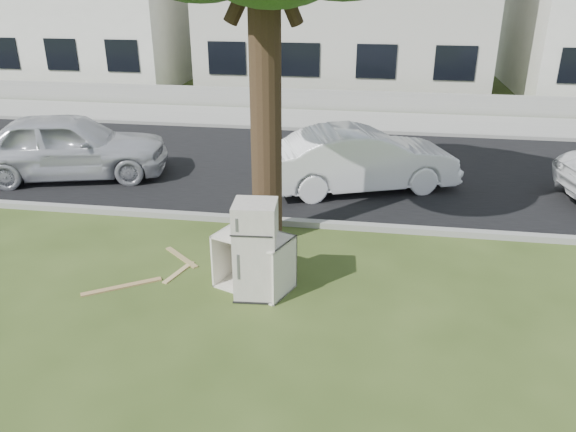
% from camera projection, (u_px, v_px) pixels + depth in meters
% --- Properties ---
extents(ground, '(120.00, 120.00, 0.00)m').
position_uv_depth(ground, '(272.00, 290.00, 8.70)').
color(ground, '#334619').
extents(road, '(120.00, 7.00, 0.01)m').
position_uv_depth(road, '(314.00, 168.00, 14.14)').
color(road, black).
rests_on(road, ground).
extents(kerb_near, '(120.00, 0.18, 0.12)m').
position_uv_depth(kerb_near, '(294.00, 225.00, 10.92)').
color(kerb_near, gray).
rests_on(kerb_near, ground).
extents(kerb_far, '(120.00, 0.18, 0.12)m').
position_uv_depth(kerb_far, '(327.00, 132.00, 17.36)').
color(kerb_far, gray).
rests_on(kerb_far, ground).
extents(sidewalk, '(120.00, 2.80, 0.01)m').
position_uv_depth(sidewalk, '(331.00, 120.00, 18.67)').
color(sidewalk, gray).
rests_on(sidewalk, ground).
extents(low_wall, '(120.00, 0.15, 0.70)m').
position_uv_depth(low_wall, '(335.00, 100.00, 19.98)').
color(low_wall, gray).
rests_on(low_wall, ground).
extents(fridge, '(0.66, 0.62, 1.51)m').
position_uv_depth(fridge, '(256.00, 250.00, 8.29)').
color(fridge, beige).
rests_on(fridge, ground).
extents(cabinet, '(1.30, 1.06, 0.88)m').
position_uv_depth(cabinet, '(254.00, 262.00, 8.62)').
color(cabinet, silver).
rests_on(cabinet, ground).
extents(plank_a, '(1.09, 0.76, 0.02)m').
position_uv_depth(plank_a, '(122.00, 287.00, 8.76)').
color(plank_a, '#A78250').
rests_on(plank_a, ground).
extents(plank_b, '(0.77, 0.70, 0.02)m').
position_uv_depth(plank_b, '(182.00, 257.00, 9.67)').
color(plank_b, '#A08953').
rests_on(plank_b, ground).
extents(plank_c, '(0.31, 0.78, 0.02)m').
position_uv_depth(plank_c, '(179.00, 272.00, 9.19)').
color(plank_c, tan).
rests_on(plank_c, ground).
extents(car_center, '(4.50, 2.87, 1.40)m').
position_uv_depth(car_center, '(362.00, 159.00, 12.51)').
color(car_center, white).
rests_on(car_center, ground).
extents(car_left, '(4.86, 2.94, 1.55)m').
position_uv_depth(car_left, '(69.00, 146.00, 13.23)').
color(car_left, silver).
rests_on(car_left, ground).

